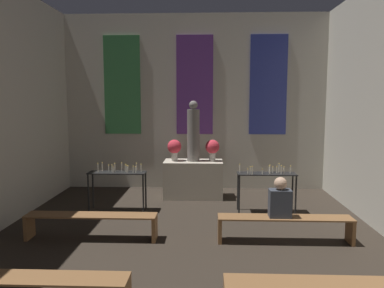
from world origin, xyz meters
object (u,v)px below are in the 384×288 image
pew_second_left (29,286)px  pew_back_left (91,221)px  pew_back_right (285,223)px  person_seated (280,200)px  candle_rack_right (267,179)px  statue (193,133)px  altar (193,179)px  flower_vase_right (212,148)px  candle_rack_left (117,178)px  flower_vase_left (174,148)px

pew_second_left → pew_back_left: 2.26m
pew_back_left → pew_back_right: bearing=0.0°
pew_back_left → pew_back_right: 3.28m
pew_back_right → person_seated: size_ratio=3.30×
pew_back_right → candle_rack_right: bearing=91.7°
statue → candle_rack_right: statue is taller
altar → pew_second_left: size_ratio=0.64×
flower_vase_right → pew_back_left: (-2.10, -2.86, -0.89)m
pew_second_left → pew_back_left: size_ratio=1.00×
statue → candle_rack_left: statue is taller
flower_vase_right → candle_rack_right: bearing=-46.4°
flower_vase_left → pew_back_left: bearing=-112.4°
statue → person_seated: bearing=-61.6°
flower_vase_left → person_seated: flower_vase_left is taller
candle_rack_left → pew_second_left: 3.96m
flower_vase_right → pew_back_left: 3.66m
altar → pew_back_left: 3.30m
flower_vase_left → candle_rack_right: (2.05, -1.19, -0.51)m
candle_rack_left → candle_rack_right: 3.17m
candle_rack_left → statue: bearing=36.7°
pew_second_left → flower_vase_left: bearing=77.0°
altar → pew_back_left: altar is taller
pew_second_left → altar: bearing=72.2°
candle_rack_left → pew_second_left: size_ratio=0.55×
flower_vase_right → pew_second_left: size_ratio=0.23×
statue → pew_back_right: size_ratio=0.65×
altar → pew_back_left: size_ratio=0.64×
altar → pew_second_left: 5.38m
flower_vase_left → flower_vase_right: 0.92m
flower_vase_left → statue: bearing=0.0°
candle_rack_right → pew_second_left: size_ratio=0.55×
pew_second_left → pew_back_left: (0.00, 2.26, 0.00)m
candle_rack_right → pew_second_left: bearing=-129.4°
statue → candle_rack_right: 2.16m
statue → pew_back_left: bearing=-119.8°
flower_vase_right → pew_back_left: bearing=-126.3°
pew_back_right → statue: bearing=119.8°
statue → pew_back_left: (-1.64, -2.86, -1.25)m
candle_rack_right → pew_back_left: size_ratio=0.55×
candle_rack_right → pew_second_left: (-3.23, -3.93, -0.39)m
flower_vase_left → pew_second_left: 5.33m
statue → flower_vase_left: statue is taller
statue → pew_back_left: size_ratio=0.65×
pew_back_right → person_seated: 0.42m
candle_rack_left → person_seated: person_seated is taller
statue → candle_rack_right: bearing=-36.7°
candle_rack_right → pew_second_left: 5.10m
pew_second_left → statue: bearing=72.2°
pew_back_left → altar: bearing=60.2°
altar → flower_vase_left: (-0.46, 0.00, 0.77)m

